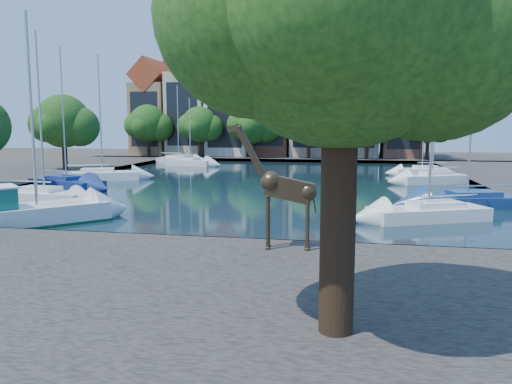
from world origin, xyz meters
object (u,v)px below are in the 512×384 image
plane_tree (348,10)px  motorsailer (8,211)px  giraffe_statue (282,188)px  sailboat_left_a (45,194)px  sailboat_right_a (428,210)px

plane_tree → motorsailer: bearing=147.2°
giraffe_statue → sailboat_left_a: 20.40m
motorsailer → plane_tree: bearing=-32.8°
giraffe_statue → sailboat_left_a: sailboat_left_a is taller
plane_tree → sailboat_left_a: size_ratio=0.96×
plane_tree → sailboat_right_a: 18.71m
giraffe_statue → sailboat_right_a: bearing=53.9°
giraffe_statue → motorsailer: 14.84m
motorsailer → sailboat_right_a: size_ratio=1.09×
plane_tree → giraffe_statue: (-2.39, 7.48, -4.82)m
giraffe_statue → plane_tree: bearing=-72.3°
giraffe_statue → sailboat_left_a: bearing=148.2°
giraffe_statue → sailboat_left_a: size_ratio=0.43×
giraffe_statue → sailboat_right_a: sailboat_right_a is taller
sailboat_right_a → sailboat_left_a: bearing=176.6°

